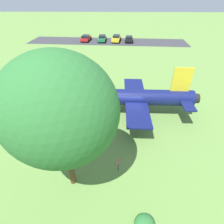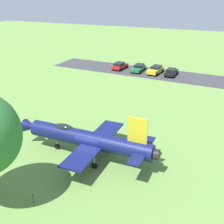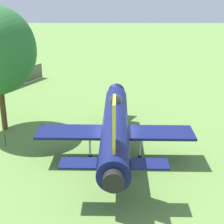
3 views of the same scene
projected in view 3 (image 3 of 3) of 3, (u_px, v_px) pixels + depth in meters
ground_plane at (115, 154)px, 22.21m from camera, size 200.00×200.00×0.00m
display_jet at (115, 123)px, 21.86m from camera, size 14.81×9.64×5.27m
info_plaque at (5, 135)px, 23.08m from camera, size 0.62×0.71×1.14m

